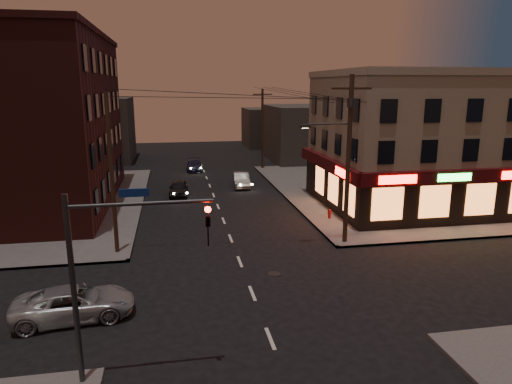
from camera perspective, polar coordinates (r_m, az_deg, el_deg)
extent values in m
plane|color=black|center=(21.92, -0.47, -12.55)|extent=(120.00, 120.00, 0.00)
cube|color=#514F4C|center=(45.01, 18.25, 0.39)|extent=(24.00, 28.00, 0.15)
cube|color=gray|center=(38.49, 20.04, 5.87)|extent=(15.00, 12.00, 10.00)
cube|color=gray|center=(38.25, 20.68, 13.68)|extent=(15.20, 12.20, 0.50)
cube|color=black|center=(34.12, 24.59, -1.03)|extent=(15.12, 0.25, 3.40)
cube|color=black|center=(35.88, 9.29, 0.66)|extent=(0.25, 12.12, 3.40)
cube|color=#3D090C|center=(33.53, 25.17, 1.83)|extent=(15.60, 0.50, 0.90)
cube|color=#3D090C|center=(35.44, 8.94, 3.48)|extent=(0.50, 12.60, 0.90)
cube|color=#FF140C|center=(30.53, 17.32, 1.49)|extent=(2.60, 0.06, 0.55)
cube|color=#26FF3F|center=(32.57, 23.58, 1.69)|extent=(2.40, 0.06, 0.50)
cube|color=#FF140C|center=(31.84, 10.73, 2.32)|extent=(0.06, 2.60, 0.55)
cube|color=orange|center=(33.64, 23.91, -0.98)|extent=(12.40, 0.08, 2.20)
cube|color=orange|center=(34.90, 9.62, 0.46)|extent=(0.08, 8.40, 2.20)
cube|color=#431815|center=(40.13, -26.70, 7.69)|extent=(12.00, 20.00, 13.00)
cube|color=#3F3D3A|center=(60.33, 6.46, 7.36)|extent=(10.00, 12.00, 7.00)
cube|color=#3F3D3A|center=(62.45, -19.38, 7.36)|extent=(9.00, 10.00, 8.00)
cube|color=#3F3D3A|center=(73.39, 1.76, 8.07)|extent=(8.00, 8.00, 6.00)
cylinder|color=#382619|center=(27.59, 11.45, 3.80)|extent=(0.28, 0.28, 10.00)
cube|color=#382619|center=(27.24, 11.86, 12.55)|extent=(2.40, 0.12, 0.12)
cylinder|color=#333538|center=(27.26, 11.78, 10.87)|extent=(0.44, 0.44, 0.50)
cylinder|color=#333538|center=(26.87, 9.06, 8.39)|extent=(2.60, 0.10, 0.10)
cube|color=#333538|center=(26.44, 6.16, 8.18)|extent=(0.60, 0.25, 0.18)
cube|color=#FFD88C|center=(26.45, 6.16, 7.97)|extent=(0.35, 0.15, 0.04)
cylinder|color=#382619|center=(52.68, 0.80, 7.87)|extent=(0.26, 0.26, 9.00)
cylinder|color=#382619|center=(26.63, -17.58, 2.02)|extent=(0.24, 0.24, 9.00)
cylinder|color=#333538|center=(15.56, -21.79, -11.77)|extent=(0.18, 0.18, 6.40)
cylinder|color=#333538|center=(14.33, -14.10, -1.43)|extent=(4.40, 0.12, 0.12)
imported|color=black|center=(14.46, -6.06, -3.02)|extent=(0.16, 0.20, 1.00)
sphere|color=#FF0C05|center=(14.28, -6.04, -2.19)|extent=(0.20, 0.20, 0.20)
cube|color=navy|center=(14.27, -14.98, -0.10)|extent=(0.90, 0.05, 0.25)
imported|color=#94989C|center=(20.95, -21.76, -12.79)|extent=(5.09, 2.80, 1.35)
imported|color=black|center=(40.85, -9.66, 0.47)|extent=(1.82, 4.02, 1.34)
imported|color=slate|center=(43.82, -1.85, 1.53)|extent=(1.73, 4.23, 1.36)
imported|color=#191B33|center=(52.71, -7.74, 3.33)|extent=(1.91, 4.32, 1.23)
cylinder|color=maroon|center=(33.37, 9.16, -2.81)|extent=(0.26, 0.26, 0.55)
sphere|color=maroon|center=(33.29, 9.18, -2.31)|extent=(0.22, 0.22, 0.22)
cylinder|color=maroon|center=(33.34, 9.17, -2.63)|extent=(0.31, 0.20, 0.11)
cylinder|color=maroon|center=(33.34, 9.17, -2.63)|extent=(0.20, 0.31, 0.11)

